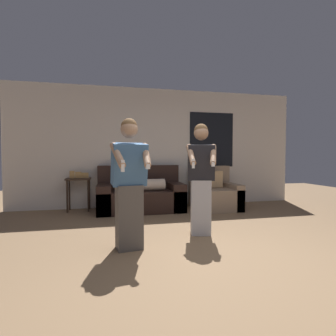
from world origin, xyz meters
TOP-DOWN VIEW (x-y plane):
  - ground_plane at (0.00, 0.00)m, footprint 14.00×14.00m
  - wall_back at (0.02, 3.33)m, footprint 6.63×0.07m
  - couch at (-0.52, 2.85)m, footprint 1.78×0.92m
  - armchair at (1.09, 2.68)m, footprint 0.93×0.94m
  - side_table at (-1.79, 3.08)m, footprint 0.49×0.39m
  - person_left at (-0.91, 0.55)m, footprint 0.47×0.53m
  - person_right at (0.16, 0.95)m, footprint 0.46×0.53m

SIDE VIEW (x-z plane):
  - ground_plane at x=0.00m, z-range 0.00..0.00m
  - armchair at x=1.09m, z-range -0.15..0.78m
  - couch at x=-0.52m, z-range -0.15..0.80m
  - side_table at x=-1.79m, z-range 0.15..1.00m
  - person_left at x=-0.91m, z-range 0.01..1.62m
  - person_right at x=0.16m, z-range 0.02..1.64m
  - wall_back at x=0.02m, z-range 0.00..2.70m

